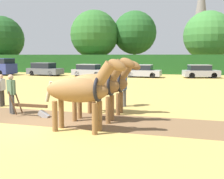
% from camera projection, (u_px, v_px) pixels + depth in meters
% --- Properties ---
extents(ground_plane, '(240.00, 240.00, 0.00)m').
position_uv_depth(ground_plane, '(50.00, 126.00, 9.93)').
color(ground_plane, tan).
extents(plowed_furrow_strip, '(21.84, 3.94, 0.01)m').
position_uv_depth(plowed_furrow_strip, '(20.00, 116.00, 11.63)').
color(plowed_furrow_strip, brown).
rests_on(plowed_furrow_strip, ground).
extents(hedgerow, '(65.42, 1.87, 2.60)m').
position_uv_depth(hedgerow, '(145.00, 64.00, 38.49)').
color(hedgerow, '#1E511E').
rests_on(hedgerow, ground).
extents(tree_far_left, '(7.54, 7.54, 9.00)m').
position_uv_depth(tree_far_left, '(1.00, 39.00, 46.64)').
color(tree_far_left, brown).
rests_on(tree_far_left, ground).
extents(tree_left, '(7.39, 7.39, 9.41)m').
position_uv_depth(tree_left, '(94.00, 34.00, 43.17)').
color(tree_left, '#423323').
rests_on(tree_left, ground).
extents(tree_center_left, '(6.79, 6.79, 9.43)m').
position_uv_depth(tree_center_left, '(135.00, 33.00, 44.03)').
color(tree_center_left, brown).
rests_on(tree_center_left, ground).
extents(tree_center, '(7.22, 7.22, 9.02)m').
position_uv_depth(tree_center, '(208.00, 36.00, 41.35)').
color(tree_center, '#423323').
rests_on(tree_center, ground).
extents(church_spire, '(3.25, 3.25, 21.11)m').
position_uv_depth(church_spire, '(201.00, 19.00, 65.54)').
color(church_spire, gray).
rests_on(church_spire, ground).
extents(draft_horse_lead_left, '(2.86, 0.97, 2.45)m').
position_uv_depth(draft_horse_lead_left, '(80.00, 90.00, 9.07)').
color(draft_horse_lead_left, brown).
rests_on(draft_horse_lead_left, ground).
extents(draft_horse_lead_right, '(2.79, 1.02, 2.48)m').
position_uv_depth(draft_horse_lead_right, '(96.00, 85.00, 10.51)').
color(draft_horse_lead_right, brown).
rests_on(draft_horse_lead_right, ground).
extents(draft_horse_trail_left, '(2.65, 1.02, 2.35)m').
position_uv_depth(draft_horse_trail_left, '(108.00, 83.00, 11.96)').
color(draft_horse_trail_left, brown).
rests_on(draft_horse_trail_left, ground).
extents(plow, '(1.76, 0.48, 1.13)m').
position_uv_depth(plow, '(33.00, 109.00, 11.40)').
color(plow, '#4C331E').
rests_on(plow, ground).
extents(farmer_at_plow, '(0.56, 0.46, 1.69)m').
position_uv_depth(farmer_at_plow, '(11.00, 91.00, 11.88)').
color(farmer_at_plow, '#4C4C4C').
rests_on(farmer_at_plow, ground).
extents(farmer_beside_team, '(0.43, 0.66, 1.71)m').
position_uv_depth(farmer_beside_team, '(125.00, 86.00, 13.64)').
color(farmer_beside_team, '#4C4C4C').
rests_on(farmer_beside_team, ground).
extents(farmer_onlooker_right, '(0.25, 0.64, 1.57)m').
position_uv_depth(farmer_onlooker_right, '(2.00, 88.00, 13.71)').
color(farmer_onlooker_right, '#38332D').
rests_on(farmer_onlooker_right, ground).
extents(parked_car_left, '(4.67, 2.59, 1.60)m').
position_uv_depth(parked_car_left, '(45.00, 69.00, 34.96)').
color(parked_car_left, '#565B66').
rests_on(parked_car_left, ground).
extents(parked_car_center_left, '(4.36, 2.45, 1.46)m').
position_uv_depth(parked_car_center_left, '(89.00, 70.00, 33.44)').
color(parked_car_center_left, '#9E9EA8').
rests_on(parked_car_center_left, ground).
extents(parked_car_center, '(4.17, 2.17, 1.46)m').
position_uv_depth(parked_car_center, '(142.00, 71.00, 31.96)').
color(parked_car_center, '#A8A8B2').
rests_on(parked_car_center, ground).
extents(parked_car_center_right, '(4.13, 2.50, 1.47)m').
position_uv_depth(parked_car_center_right, '(200.00, 72.00, 31.17)').
color(parked_car_center_right, '#9E9EA8').
rests_on(parked_car_center_right, ground).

